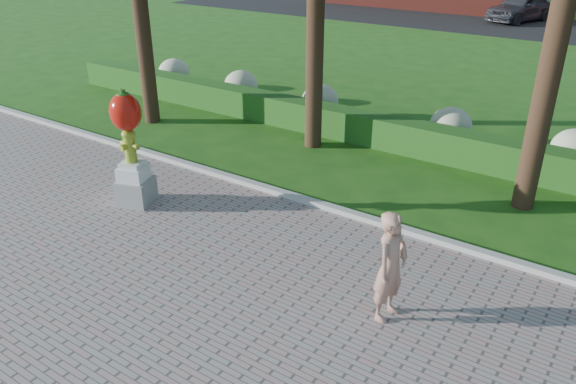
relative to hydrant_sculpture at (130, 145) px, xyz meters
The scene contains 8 objects.
ground 3.69m from the hydrant_sculpture, 17.05° to the right, with size 100.00×100.00×0.00m, color #1D5114.
curb 4.04m from the hydrant_sculpture, 31.23° to the left, with size 40.00×0.18×0.15m, color #ADADA5.
lawn_hedge 6.90m from the hydrant_sculpture, 61.26° to the left, with size 24.00×0.70×0.80m, color #1A4F16.
hydrangea_row 8.02m from the hydrant_sculpture, 61.12° to the left, with size 20.10×1.10×0.99m.
street 27.22m from the hydrant_sculpture, 83.06° to the left, with size 50.00×8.00×0.02m, color black.
hydrant_sculpture is the anchor object (origin of this frame).
woman 6.02m from the hydrant_sculpture, ahead, with size 0.64×0.42×1.75m, color tan.
parked_car 28.55m from the hydrant_sculpture, 88.36° to the left, with size 1.89×4.71×1.60m, color #383A3F.
Camera 1 is at (5.28, -5.96, 5.47)m, focal length 35.00 mm.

